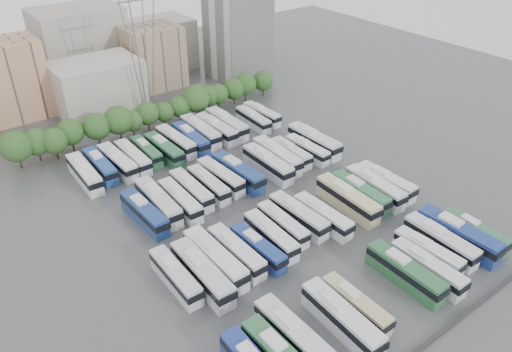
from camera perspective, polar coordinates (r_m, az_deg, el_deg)
ground at (r=85.56m, az=1.79°, el=-4.47°), size 220.00×220.00×0.00m
parapet at (r=69.58m, az=19.72°, el=-16.98°), size 56.00×0.50×0.50m
tree_line at (r=114.30m, az=-12.08°, el=7.16°), size 66.44×7.78×8.25m
city_buildings at (r=137.38m, az=-20.18°, el=11.71°), size 102.00×35.00×20.00m
apartment_tower at (r=141.01m, az=-2.08°, el=16.25°), size 14.00×14.00×26.00m
electricity_pylon at (r=117.61m, az=-13.10°, el=15.21°), size 9.00×6.91×33.83m
bus_r0_s2 at (r=63.85m, az=4.46°, el=-17.81°), size 3.04×12.98×4.06m
bus_r0_s4 at (r=66.45m, az=9.77°, el=-15.74°), size 3.28×13.07×4.07m
bus_r0_s5 at (r=68.85m, az=11.34°, el=-14.20°), size 2.42×11.02×3.46m
bus_r0_s8 at (r=74.71m, az=16.67°, el=-10.46°), size 2.84×12.63×3.96m
bus_r0_s9 at (r=76.49m, az=18.99°, el=-9.90°), size 2.61×11.92×3.74m
bus_r0_s10 at (r=79.47m, az=19.05°, el=-8.23°), size 2.90×11.23×3.49m
bus_r0_s11 at (r=81.97m, az=20.33°, el=-6.96°), size 3.03×12.55×3.92m
bus_r0_s12 at (r=83.93m, az=22.14°, el=-6.23°), size 3.37×13.76×4.29m
bus_r0_s13 at (r=86.26m, az=23.81°, el=-5.88°), size 2.75×11.10×3.46m
bus_r1_s0 at (r=72.16m, az=-9.18°, el=-11.23°), size 2.67×11.63×3.64m
bus_r1_s1 at (r=71.71m, az=-6.18°, el=-10.96°), size 3.23×13.59×4.25m
bus_r1_s2 at (r=73.82m, az=-4.68°, el=-9.40°), size 3.11×13.47×4.21m
bus_r1_s3 at (r=75.14m, az=-2.27°, el=-8.65°), size 2.79×12.04×3.76m
bus_r1_s4 at (r=75.98m, az=0.23°, el=-8.22°), size 2.87×11.13×3.46m
bus_r1_s5 at (r=78.22m, az=1.71°, el=-6.80°), size 2.90×11.69×3.64m
bus_r1_s6 at (r=80.71m, az=3.06°, el=-5.52°), size 2.72×11.17×3.48m
bus_r1_s7 at (r=82.51m, az=4.87°, el=-4.51°), size 3.08×12.32×3.84m
bus_r1_s8 at (r=82.96m, az=7.63°, el=-4.53°), size 2.90×11.92×3.72m
bus_r1_s10 at (r=87.25m, az=10.44°, el=-2.59°), size 3.41×13.59×4.24m
bus_r1_s11 at (r=89.64m, az=11.83°, el=-1.88°), size 3.12×12.42×3.87m
bus_r1_s12 at (r=91.61m, az=13.42°, el=-1.24°), size 3.34×12.92×4.02m
bus_r1_s13 at (r=93.81m, az=14.61°, el=-0.64°), size 2.97×12.29×3.84m
bus_r2_s1 at (r=84.82m, az=-12.64°, el=-4.11°), size 3.23×12.56×3.91m
bus_r2_s2 at (r=86.71m, az=-11.11°, el=-2.93°), size 3.29×13.40×4.18m
bus_r2_s3 at (r=86.86m, az=-8.67°, el=-2.76°), size 2.87×12.03×3.76m
bus_r2_s4 at (r=89.39m, az=-7.42°, el=-1.56°), size 2.82×12.01×3.75m
bus_r2_s5 at (r=90.69m, az=-5.44°, el=-0.96°), size 2.61×11.43×3.58m
bus_r2_s6 at (r=92.69m, az=-4.07°, el=-0.03°), size 3.22×12.12×3.77m
bus_r2_s7 at (r=93.47m, az=-2.08°, el=0.45°), size 3.54×13.29×4.13m
bus_r2_s9 at (r=96.13m, az=1.36°, el=1.42°), size 3.00×13.14×4.11m
bus_r2_s10 at (r=98.85m, az=2.42°, el=2.33°), size 3.39×13.36×4.16m
bus_r2_s11 at (r=100.92m, az=4.05°, el=2.69°), size 2.74×10.97×3.42m
bus_r2_s12 at (r=102.21m, az=5.88°, el=3.01°), size 2.80×11.13×3.47m
bus_r2_s13 at (r=104.92m, az=6.65°, el=4.01°), size 3.18×13.72×4.29m
bus_r3_s0 at (r=98.50m, az=-19.01°, el=0.29°), size 3.03×12.79×4.00m
bus_r3_s1 at (r=100.39m, az=-17.39°, el=1.15°), size 2.78×12.09×3.78m
bus_r3_s2 at (r=100.62m, az=-15.55°, el=1.60°), size 3.34×12.76×3.97m
bus_r3_s3 at (r=101.59m, az=-13.88°, el=2.10°), size 2.67×12.08×3.79m
bus_r3_s4 at (r=103.61m, az=-12.43°, el=2.80°), size 2.58×10.95×3.42m
bus_r3_s5 at (r=103.18m, az=-10.46°, el=3.04°), size 2.97×12.33×3.85m
bus_r3_s6 at (r=105.81m, az=-9.15°, el=3.94°), size 3.28×12.54×3.90m
bus_r3_s7 at (r=106.53m, az=-7.48°, el=4.28°), size 3.09×12.48×3.89m
bus_r3_s8 at (r=109.01m, az=-6.36°, el=5.10°), size 3.11×13.29×4.16m
bus_r3_s9 at (r=109.81m, az=-4.61°, el=5.39°), size 3.23×13.04×4.07m
bus_r3_s10 at (r=111.80m, az=-3.36°, el=5.99°), size 3.11×13.54×4.24m
bus_r3_s12 at (r=114.51m, az=-0.33°, el=6.50°), size 2.91×11.39×3.55m
bus_r3_s13 at (r=117.18m, az=0.67°, el=7.11°), size 2.97×11.32×3.52m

